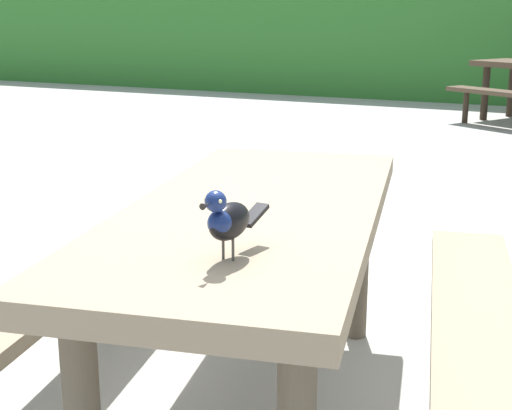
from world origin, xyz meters
The scene contains 3 objects.
ground_plane centered at (0.00, 0.00, 0.00)m, with size 60.00×60.00×0.00m, color #A3A099.
picnic_table_foreground centered at (0.06, -0.16, 0.56)m, with size 1.99×2.02×0.74m.
bird_grackle centered at (0.23, -0.68, 0.84)m, with size 0.08×0.29×0.18m.
Camera 1 is at (1.00, -2.15, 1.32)m, focal length 50.84 mm.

